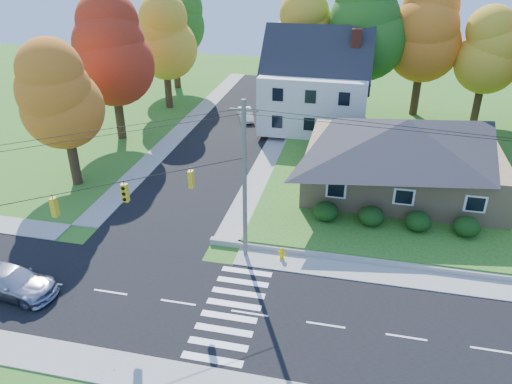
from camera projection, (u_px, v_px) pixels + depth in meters
ground at (250, 314)px, 26.31m from camera, size 120.00×120.00×0.00m
road_main at (250, 313)px, 26.31m from camera, size 90.00×8.00×0.02m
road_cross at (232, 131)px, 50.34m from camera, size 8.00×44.00×0.02m
sidewalk_north at (268, 259)px, 30.62m from camera, size 90.00×2.00×0.08m
lawn at (458, 169)px, 41.84m from camera, size 30.00×30.00×0.50m
ranch_house at (403, 153)px, 37.08m from camera, size 14.60×10.60×5.40m
colonial_house at (316, 86)px, 48.39m from camera, size 10.40×8.40×9.60m
hedge_row at (395, 219)px, 32.81m from camera, size 10.70×1.70×1.27m
traffic_infrastructure at (252, 217)px, 25.13m from camera, size 38.10×10.66×10.00m
tree_lot_0 at (305, 35)px, 52.25m from camera, size 6.72×6.72×12.51m
tree_lot_1 at (364, 25)px, 49.61m from camera, size 7.84×7.84×14.60m
tree_lot_2 at (425, 33)px, 49.62m from camera, size 7.28×7.28×13.56m
tree_lot_3 at (488, 51)px, 48.20m from camera, size 6.16×6.16×11.47m
tree_west_0 at (62, 96)px, 36.66m from camera, size 6.16×6.16×11.47m
tree_west_1 at (111, 50)px, 44.90m from camera, size 7.28×7.28×13.56m
tree_west_2 at (164, 37)px, 53.65m from camera, size 6.72×6.72×12.51m
tree_west_3 at (172, 13)px, 60.35m from camera, size 7.84×7.84×14.60m
silver_sedan at (11, 281)px, 27.47m from camera, size 5.48×2.67×1.54m
white_car at (245, 114)px, 53.10m from camera, size 2.60×3.94×1.23m
fire_hydrant at (282, 254)px, 30.52m from camera, size 0.47×0.37×0.83m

